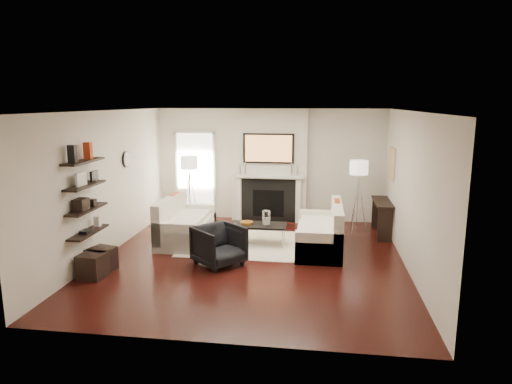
# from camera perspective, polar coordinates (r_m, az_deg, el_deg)

# --- Properties ---
(room_envelope) EXTENTS (6.00, 6.00, 6.00)m
(room_envelope) POSITION_cam_1_polar(r_m,az_deg,el_deg) (8.15, -0.59, 0.57)
(room_envelope) COLOR black
(room_envelope) RESTS_ON ground
(chimney_breast) EXTENTS (1.80, 0.25, 2.70)m
(chimney_breast) POSITION_cam_1_polar(r_m,az_deg,el_deg) (10.96, 1.66, 3.32)
(chimney_breast) COLOR silver
(chimney_breast) RESTS_ON floor
(fireplace_surround) EXTENTS (1.30, 0.02, 1.04)m
(fireplace_surround) POSITION_cam_1_polar(r_m,az_deg,el_deg) (10.97, 1.55, -1.07)
(fireplace_surround) COLOR black
(fireplace_surround) RESTS_ON floor
(firebox) EXTENTS (0.75, 0.02, 0.65)m
(firebox) POSITION_cam_1_polar(r_m,az_deg,el_deg) (10.98, 1.55, -1.43)
(firebox) COLOR black
(firebox) RESTS_ON floor
(mantel_pilaster_l) EXTENTS (0.12, 0.08, 1.10)m
(mantel_pilaster_l) POSITION_cam_1_polar(r_m,az_deg,el_deg) (11.04, -2.18, -0.84)
(mantel_pilaster_l) COLOR white
(mantel_pilaster_l) RESTS_ON floor
(mantel_pilaster_r) EXTENTS (0.12, 0.08, 1.10)m
(mantel_pilaster_r) POSITION_cam_1_polar(r_m,az_deg,el_deg) (10.88, 5.31, -1.06)
(mantel_pilaster_r) COLOR white
(mantel_pilaster_r) RESTS_ON floor
(mantel_shelf) EXTENTS (1.70, 0.18, 0.07)m
(mantel_shelf) POSITION_cam_1_polar(r_m,az_deg,el_deg) (10.81, 1.54, 1.98)
(mantel_shelf) COLOR white
(mantel_shelf) RESTS_ON chimney_breast
(tv_body) EXTENTS (1.20, 0.06, 0.70)m
(tv_body) POSITION_cam_1_polar(r_m,az_deg,el_deg) (10.75, 1.57, 5.47)
(tv_body) COLOR black
(tv_body) RESTS_ON chimney_breast
(tv_screen) EXTENTS (1.10, 0.00, 0.62)m
(tv_screen) POSITION_cam_1_polar(r_m,az_deg,el_deg) (10.72, 1.56, 5.46)
(tv_screen) COLOR #BF723F
(tv_screen) RESTS_ON tv_body
(candlestick_l_tall) EXTENTS (0.04, 0.04, 0.30)m
(candlestick_l_tall) POSITION_cam_1_polar(r_m,az_deg,el_deg) (10.87, -1.33, 3.02)
(candlestick_l_tall) COLOR silver
(candlestick_l_tall) RESTS_ON mantel_shelf
(candlestick_l_short) EXTENTS (0.04, 0.04, 0.24)m
(candlestick_l_short) POSITION_cam_1_polar(r_m,az_deg,el_deg) (10.90, -2.01, 2.87)
(candlestick_l_short) COLOR silver
(candlestick_l_short) RESTS_ON mantel_shelf
(candlestick_r_tall) EXTENTS (0.04, 0.04, 0.30)m
(candlestick_r_tall) POSITION_cam_1_polar(r_m,az_deg,el_deg) (10.75, 4.47, 2.89)
(candlestick_r_tall) COLOR silver
(candlestick_r_tall) RESTS_ON mantel_shelf
(candlestick_r_short) EXTENTS (0.04, 0.04, 0.24)m
(candlestick_r_short) POSITION_cam_1_polar(r_m,az_deg,el_deg) (10.75, 5.16, 2.72)
(candlestick_r_short) COLOR silver
(candlestick_r_short) RESTS_ON mantel_shelf
(hallway_panel) EXTENTS (0.90, 0.02, 2.10)m
(hallway_panel) POSITION_cam_1_polar(r_m,az_deg,el_deg) (11.46, -7.53, 2.06)
(hallway_panel) COLOR white
(hallway_panel) RESTS_ON floor
(door_trim_l) EXTENTS (0.06, 0.06, 2.16)m
(door_trim_l) POSITION_cam_1_polar(r_m,az_deg,el_deg) (11.57, -9.85, 2.08)
(door_trim_l) COLOR white
(door_trim_l) RESTS_ON floor
(door_trim_r) EXTENTS (0.06, 0.06, 2.16)m
(door_trim_r) POSITION_cam_1_polar(r_m,az_deg,el_deg) (11.32, -5.22, 2.00)
(door_trim_r) COLOR white
(door_trim_r) RESTS_ON floor
(door_trim_top) EXTENTS (1.02, 0.06, 0.06)m
(door_trim_top) POSITION_cam_1_polar(r_m,az_deg,el_deg) (11.32, -7.70, 7.45)
(door_trim_top) COLOR white
(door_trim_top) RESTS_ON wall_back
(rug) EXTENTS (2.60, 2.00, 0.01)m
(rug) POSITION_cam_1_polar(r_m,az_deg,el_deg) (9.37, -0.93, -6.48)
(rug) COLOR beige
(rug) RESTS_ON floor
(loveseat_left_base) EXTENTS (0.85, 1.80, 0.42)m
(loveseat_left_base) POSITION_cam_1_polar(r_m,az_deg,el_deg) (9.65, -8.68, -4.83)
(loveseat_left_base) COLOR silver
(loveseat_left_base) RESTS_ON floor
(loveseat_left_back) EXTENTS (0.18, 1.80, 0.80)m
(loveseat_left_back) POSITION_cam_1_polar(r_m,az_deg,el_deg) (9.67, -10.64, -2.92)
(loveseat_left_back) COLOR silver
(loveseat_left_back) RESTS_ON floor
(loveseat_left_arm_n) EXTENTS (0.85, 0.18, 0.60)m
(loveseat_left_arm_n) POSITION_cam_1_polar(r_m,az_deg,el_deg) (8.88, -10.19, -5.69)
(loveseat_left_arm_n) COLOR silver
(loveseat_left_arm_n) RESTS_ON floor
(loveseat_left_arm_s) EXTENTS (0.85, 0.18, 0.60)m
(loveseat_left_arm_s) POSITION_cam_1_polar(r_m,az_deg,el_deg) (10.38, -7.42, -3.14)
(loveseat_left_arm_s) COLOR silver
(loveseat_left_arm_s) RESTS_ON floor
(loveseat_left_cushion) EXTENTS (0.63, 1.44, 0.10)m
(loveseat_left_cushion) POSITION_cam_1_polar(r_m,az_deg,el_deg) (9.57, -8.44, -3.35)
(loveseat_left_cushion) COLOR silver
(loveseat_left_cushion) RESTS_ON loveseat_left_base
(pillow_left_orange) EXTENTS (0.10, 0.42, 0.42)m
(pillow_left_orange) POSITION_cam_1_polar(r_m,az_deg,el_deg) (9.90, -10.14, -1.36)
(pillow_left_orange) COLOR #B93616
(pillow_left_orange) RESTS_ON loveseat_left_cushion
(pillow_left_charcoal) EXTENTS (0.10, 0.40, 0.40)m
(pillow_left_charcoal) POSITION_cam_1_polar(r_m,az_deg,el_deg) (9.35, -11.27, -2.21)
(pillow_left_charcoal) COLOR black
(pillow_left_charcoal) RESTS_ON loveseat_left_cushion
(loveseat_right_base) EXTENTS (0.85, 1.80, 0.42)m
(loveseat_right_base) POSITION_cam_1_polar(r_m,az_deg,el_deg) (9.03, 7.88, -5.92)
(loveseat_right_base) COLOR silver
(loveseat_right_base) RESTS_ON floor
(loveseat_right_back) EXTENTS (0.18, 1.80, 0.80)m
(loveseat_right_back) POSITION_cam_1_polar(r_m,az_deg,el_deg) (8.95, 10.08, -4.04)
(loveseat_right_back) COLOR silver
(loveseat_right_back) RESTS_ON floor
(loveseat_right_arm_n) EXTENTS (0.85, 0.18, 0.60)m
(loveseat_right_arm_n) POSITION_cam_1_polar(r_m,az_deg,el_deg) (8.23, 7.87, -6.98)
(loveseat_right_arm_n) COLOR silver
(loveseat_right_arm_n) RESTS_ON floor
(loveseat_right_arm_s) EXTENTS (0.85, 0.18, 0.60)m
(loveseat_right_arm_s) POSITION_cam_1_polar(r_m,az_deg,el_deg) (9.78, 7.91, -4.03)
(loveseat_right_arm_s) COLOR silver
(loveseat_right_arm_s) RESTS_ON floor
(loveseat_right_cushion) EXTENTS (0.63, 1.44, 0.10)m
(loveseat_right_cushion) POSITION_cam_1_polar(r_m,az_deg,el_deg) (8.96, 7.60, -4.33)
(loveseat_right_cushion) COLOR silver
(loveseat_right_cushion) RESTS_ON loveseat_right_base
(pillow_right_orange) EXTENTS (0.10, 0.42, 0.42)m
(pillow_right_orange) POSITION_cam_1_polar(r_m,az_deg,el_deg) (9.19, 10.06, -2.33)
(pillow_right_orange) COLOR #B93616
(pillow_right_orange) RESTS_ON loveseat_right_cushion
(pillow_right_charcoal) EXTENTS (0.10, 0.40, 0.40)m
(pillow_right_charcoal) POSITION_cam_1_polar(r_m,az_deg,el_deg) (8.61, 10.19, -3.32)
(pillow_right_charcoal) COLOR black
(pillow_right_charcoal) RESTS_ON loveseat_right_cushion
(coffee_table) EXTENTS (1.10, 0.55, 0.04)m
(coffee_table) POSITION_cam_1_polar(r_m,az_deg,el_deg) (9.25, 0.37, -4.18)
(coffee_table) COLOR black
(coffee_table) RESTS_ON floor
(coffee_leg_nw) EXTENTS (0.02, 0.02, 0.38)m
(coffee_leg_nw) POSITION_cam_1_polar(r_m,az_deg,el_deg) (9.18, -2.93, -5.68)
(coffee_leg_nw) COLOR silver
(coffee_leg_nw) RESTS_ON floor
(coffee_leg_ne) EXTENTS (0.02, 0.02, 0.38)m
(coffee_leg_ne) POSITION_cam_1_polar(r_m,az_deg,el_deg) (9.05, 3.34, -5.93)
(coffee_leg_ne) COLOR silver
(coffee_leg_ne) RESTS_ON floor
(coffee_leg_sw) EXTENTS (0.02, 0.02, 0.38)m
(coffee_leg_sw) POSITION_cam_1_polar(r_m,az_deg,el_deg) (9.59, -2.43, -4.93)
(coffee_leg_sw) COLOR silver
(coffee_leg_sw) RESTS_ON floor
(coffee_leg_se) EXTENTS (0.02, 0.02, 0.38)m
(coffee_leg_se) POSITION_cam_1_polar(r_m,az_deg,el_deg) (9.47, 3.56, -5.15)
(coffee_leg_se) COLOR silver
(coffee_leg_se) RESTS_ON floor
(hurricane_glass) EXTENTS (0.17, 0.17, 0.29)m
(hurricane_glass) POSITION_cam_1_polar(r_m,az_deg,el_deg) (9.19, 1.30, -3.25)
(hurricane_glass) COLOR white
(hurricane_glass) RESTS_ON coffee_table
(hurricane_candle) EXTENTS (0.10, 0.10, 0.15)m
(hurricane_candle) POSITION_cam_1_polar(r_m,az_deg,el_deg) (9.21, 1.30, -3.64)
(hurricane_candle) COLOR white
(hurricane_candle) RESTS_ON coffee_table
(copper_bowl) EXTENTS (0.26, 0.26, 0.04)m
(copper_bowl) POSITION_cam_1_polar(r_m,az_deg,el_deg) (9.27, -1.17, -3.85)
(copper_bowl) COLOR #B96A1E
(copper_bowl) RESTS_ON coffee_table
(armchair) EXTENTS (1.03, 1.03, 0.78)m
(armchair) POSITION_cam_1_polar(r_m,az_deg,el_deg) (8.15, -4.64, -6.43)
(armchair) COLOR black
(armchair) RESTS_ON floor
(lamp_left_post) EXTENTS (0.02, 0.02, 1.20)m
(lamp_left_post) POSITION_cam_1_polar(r_m,az_deg,el_deg) (11.01, -8.25, -0.72)
(lamp_left_post) COLOR silver
(lamp_left_post) RESTS_ON floor
(lamp_left_shade) EXTENTS (0.40, 0.40, 0.30)m
(lamp_left_shade) POSITION_cam_1_polar(r_m,az_deg,el_deg) (10.86, -8.38, 3.67)
(lamp_left_shade) COLOR white
(lamp_left_shade) RESTS_ON lamp_left_post
(lamp_left_leg_a) EXTENTS (0.25, 0.02, 1.23)m
(lamp_left_leg_a) POSITION_cam_1_polar(r_m,az_deg,el_deg) (10.98, -7.70, -0.74)
(lamp_left_leg_a) COLOR silver
(lamp_left_leg_a) RESTS_ON floor
(lamp_left_leg_b) EXTENTS (0.14, 0.22, 1.23)m
(lamp_left_leg_b) POSITION_cam_1_polar(r_m,az_deg,el_deg) (11.11, -8.39, -0.61)
(lamp_left_leg_b) COLOR silver
(lamp_left_leg_b) RESTS_ON floor
(lamp_left_leg_c) EXTENTS (0.14, 0.22, 1.23)m
(lamp_left_leg_c) POSITION_cam_1_polar(r_m,az_deg,el_deg) (10.93, -8.67, -0.82)
(lamp_left_leg_c) COLOR silver
(lamp_left_leg_c) RESTS_ON floor
(lamp_right_post) EXTENTS (0.02, 0.02, 1.20)m
(lamp_right_post) POSITION_cam_1_polar(r_m,az_deg,el_deg) (10.34, 12.54, -1.66)
(lamp_right_post) COLOR silver
(lamp_right_post) RESTS_ON floor
(lamp_right_shade) EXTENTS (0.40, 0.40, 0.30)m
(lamp_right_shade) POSITION_cam_1_polar(r_m,az_deg,el_deg) (10.18, 12.74, 3.01)
(lamp_right_shade) COLOR white
(lamp_right_shade) RESTS_ON lamp_right_post
(lamp_right_leg_a) EXTENTS (0.25, 0.02, 1.23)m
(lamp_right_leg_a) POSITION_cam_1_polar(r_m,az_deg,el_deg) (10.35, 13.15, -1.67)
(lamp_right_leg_a) COLOR silver
(lamp_right_leg_a) RESTS_ON floor
(lamp_right_leg_b) EXTENTS (0.14, 0.22, 1.23)m
(lamp_right_leg_b) POSITION_cam_1_polar(r_m,az_deg,el_deg) (10.42, 12.20, -1.53)
(lamp_right_leg_b) COLOR silver
(lamp_right_leg_b) RESTS_ON floor
(lamp_right_leg_c) EXTENTS (0.14, 0.22, 1.23)m
(lamp_right_leg_c) POSITION_cam_1_polar(r_m,az_deg,el_deg) (10.24, 12.27, -1.77)
(lamp_right_leg_c) COLOR silver
(lamp_right_leg_c) RESTS_ON floor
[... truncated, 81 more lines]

